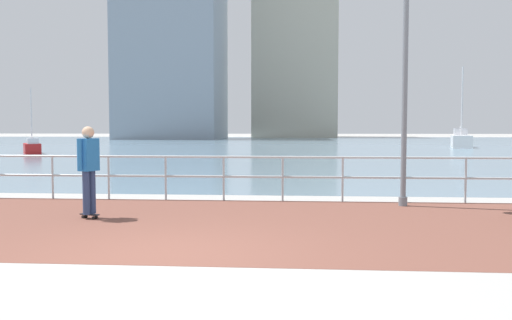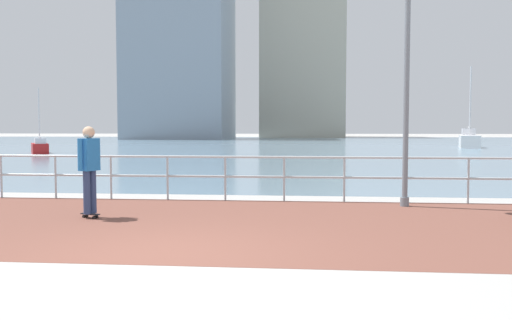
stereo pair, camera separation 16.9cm
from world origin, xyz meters
name	(u,v)px [view 2 (the right image)]	position (x,y,z in m)	size (l,w,h in m)	color
ground	(284,147)	(0.00, 40.00, 0.00)	(220.00, 220.00, 0.00)	#ADAAA5
brick_paving	(200,223)	(0.00, 2.48, 0.00)	(28.00, 6.06, 0.01)	brown
harbor_water	(288,144)	(0.00, 50.51, 0.00)	(180.00, 88.00, 0.00)	#6B899E
waterfront_railing	(225,169)	(0.00, 5.51, 0.74)	(25.25, 0.06, 1.07)	#B2BCC1
lamppost	(402,67)	(3.96, 4.80, 3.03)	(0.67, 0.65, 5.47)	slate
skateboarder	(89,163)	(-2.19, 2.78, 1.06)	(0.41, 0.54, 1.75)	black
sailboat_gray	(469,140)	(16.18, 41.20, 0.67)	(2.67, 5.25, 7.05)	white
sailboat_yellow	(40,147)	(-16.03, 27.56, 0.42)	(2.43, 3.23, 4.44)	#B21E1E
tower_steel	(303,55)	(1.27, 93.55, 15.32)	(14.84, 17.10, 32.29)	#B2AD99
tower_brick	(181,35)	(-17.95, 77.17, 16.45)	(15.49, 15.63, 34.57)	#8493A3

